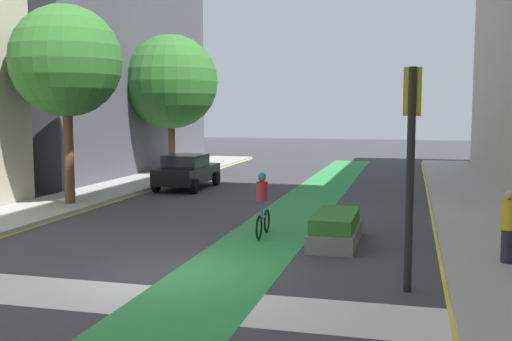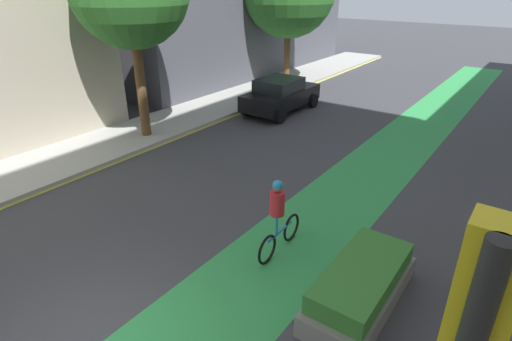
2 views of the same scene
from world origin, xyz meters
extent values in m
plane|color=#38383D|center=(0.00, 0.00, 0.00)|extent=(120.00, 120.00, 0.00)
cube|color=#2D8C47|center=(1.29, 0.00, 0.00)|extent=(2.40, 60.00, 0.01)
cube|color=silver|center=(0.00, -2.00, 0.00)|extent=(12.00, 1.80, 0.01)
cube|color=yellow|center=(6.00, 0.00, 0.01)|extent=(0.16, 60.00, 0.01)
cylinder|color=black|center=(5.21, -0.18, 2.23)|extent=(0.16, 0.16, 4.45)
cube|color=gold|center=(5.21, 0.02, 3.98)|extent=(0.35, 0.28, 0.95)
sphere|color=#3F0A0A|center=(5.21, 0.16, 4.28)|extent=(0.20, 0.20, 0.20)
sphere|color=yellow|center=(5.21, 0.16, 3.98)|extent=(0.20, 0.20, 0.20)
sphere|color=#0C3814|center=(5.21, 0.16, 3.68)|extent=(0.20, 0.20, 0.20)
cylinder|color=black|center=(5.31, 14.96, 2.14)|extent=(0.16, 0.16, 4.28)
cube|color=gold|center=(5.31, 15.16, 3.81)|extent=(0.35, 0.28, 0.95)
sphere|color=#3F0A0A|center=(5.31, 15.30, 4.11)|extent=(0.20, 0.20, 0.20)
sphere|color=yellow|center=(5.31, 15.30, 3.81)|extent=(0.20, 0.20, 0.20)
sphere|color=#0C3814|center=(5.31, 15.30, 3.51)|extent=(0.20, 0.20, 0.20)
cube|color=black|center=(-4.65, 13.34, 0.67)|extent=(1.80, 4.20, 0.70)
cube|color=black|center=(-4.65, 13.14, 1.29)|extent=(1.60, 2.00, 0.55)
cylinder|color=black|center=(-5.55, 14.81, 0.32)|extent=(0.22, 0.64, 0.64)
cylinder|color=black|center=(-3.75, 14.81, 0.32)|extent=(0.22, 0.64, 0.64)
cylinder|color=black|center=(-5.55, 11.87, 0.32)|extent=(0.22, 0.64, 0.64)
cylinder|color=black|center=(-3.75, 11.87, 0.32)|extent=(0.22, 0.64, 0.64)
torus|color=black|center=(1.13, 4.76, 0.34)|extent=(0.08, 0.68, 0.68)
torus|color=black|center=(1.16, 3.71, 0.34)|extent=(0.08, 0.68, 0.68)
cylinder|color=#2672BF|center=(1.15, 4.23, 0.52)|extent=(0.09, 0.95, 0.06)
cylinder|color=#2672BF|center=(1.15, 4.08, 0.79)|extent=(0.05, 0.05, 0.50)
cylinder|color=red|center=(1.15, 4.08, 1.31)|extent=(0.32, 0.32, 0.55)
sphere|color=#8C6647|center=(1.15, 4.08, 1.70)|extent=(0.22, 0.22, 0.22)
sphere|color=#268CCC|center=(1.15, 4.08, 1.74)|extent=(0.23, 0.23, 0.23)
cylinder|color=#262638|center=(7.39, 2.12, 0.53)|extent=(0.28, 0.28, 0.77)
cylinder|color=gold|center=(7.39, 2.12, 1.26)|extent=(0.34, 0.34, 0.68)
sphere|color=tan|center=(7.39, 2.12, 1.71)|extent=(0.22, 0.22, 0.22)
cylinder|color=brown|center=(-6.98, 7.33, 2.05)|extent=(0.36, 0.36, 3.80)
sphere|color=#2D6B28|center=(-6.98, 7.33, 5.37)|extent=(4.04, 4.04, 4.04)
cylinder|color=brown|center=(-7.41, 18.24, 1.73)|extent=(0.36, 0.36, 3.16)
sphere|color=#2D6B28|center=(-7.41, 18.24, 5.08)|extent=(5.06, 5.06, 5.06)
cube|color=slate|center=(3.29, 3.71, 0.23)|extent=(1.21, 2.85, 0.45)
cube|color=#33722D|center=(3.29, 3.71, 0.65)|extent=(1.09, 2.57, 0.40)
camera|label=1|loc=(5.20, -12.29, 3.65)|focal=42.18mm
camera|label=2|loc=(5.20, -2.31, 5.65)|focal=28.66mm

